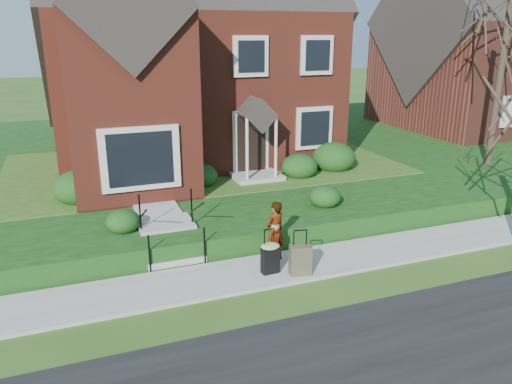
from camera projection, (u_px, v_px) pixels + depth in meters
name	position (u px, v px, depth m)	size (l,w,h in m)	color
ground	(290.00, 268.00, 11.84)	(120.00, 120.00, 0.00)	#2D5119
sidewalk	(290.00, 266.00, 11.83)	(60.00, 1.60, 0.08)	#9E9B93
terrace	(271.00, 148.00, 22.81)	(44.00, 20.00, 0.60)	#11390F
walkway	(149.00, 194.00, 15.26)	(1.20, 6.00, 0.06)	#9E9B93
main_house	(182.00, 35.00, 18.73)	(10.40, 10.20, 9.40)	maroon
neighbour_house	(489.00, 34.00, 25.43)	(9.40, 8.00, 9.20)	brown
front_steps	(169.00, 236.00, 12.50)	(1.40, 2.02, 1.50)	#9E9B93
foundation_shrubs	(241.00, 171.00, 16.13)	(10.26, 4.66, 1.10)	#11340F
woman	(275.00, 231.00, 11.85)	(0.54, 0.36, 1.49)	#999999
suitcase_black	(270.00, 256.00, 11.32)	(0.47, 0.39, 1.06)	black
suitcase_olive	(300.00, 260.00, 11.27)	(0.53, 0.36, 1.06)	#4B4832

